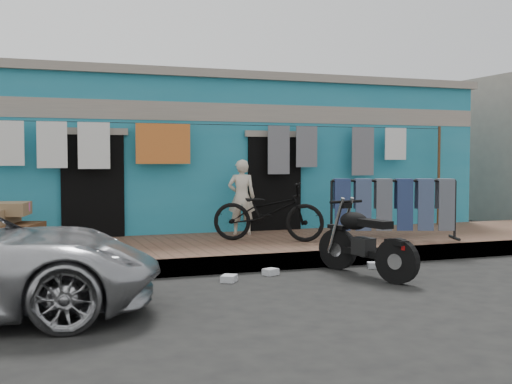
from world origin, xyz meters
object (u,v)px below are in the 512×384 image
Objects in this scene: seated_person at (242,197)px; jeans_rack at (393,208)px; bicycle at (268,205)px; motorcycle at (366,239)px.

seated_person is 2.77m from jeans_rack.
bicycle is at bearing 166.94° from jeans_rack.
seated_person is at bearing 145.67° from jeans_rack.
motorcycle is at bearing -131.34° from jeans_rack.
bicycle is (0.12, -1.06, -0.09)m from seated_person.
bicycle is 1.12× the size of motorcycle.
bicycle is at bearing 94.36° from motorcycle.
seated_person reaches higher than bicycle.
jeans_rack is at bearing 163.72° from seated_person.
motorcycle is at bearing -135.45° from bicycle.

